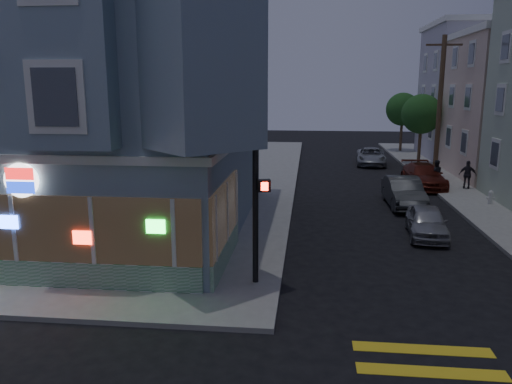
% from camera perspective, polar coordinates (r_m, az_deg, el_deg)
% --- Properties ---
extents(ground, '(120.00, 120.00, 0.00)m').
position_cam_1_polar(ground, '(11.74, -14.39, -19.34)').
color(ground, black).
rests_on(ground, ground).
extents(sidewalk_nw, '(33.00, 42.00, 0.15)m').
position_cam_1_polar(sidewalk_nw, '(37.14, -21.70, 1.93)').
color(sidewalk_nw, gray).
rests_on(sidewalk_nw, ground).
extents(corner_building, '(14.60, 14.60, 11.40)m').
position_cam_1_polar(corner_building, '(22.55, -19.93, 10.76)').
color(corner_building, gray).
rests_on(corner_building, sidewalk_nw).
extents(row_house_d, '(12.00, 8.60, 10.50)m').
position_cam_1_polar(row_house_d, '(46.11, 26.50, 10.00)').
color(row_house_d, '#ACA7B8').
rests_on(row_house_d, sidewalk_ne).
extents(utility_pole, '(2.20, 0.30, 9.00)m').
position_cam_1_polar(utility_pole, '(34.36, 20.25, 9.23)').
color(utility_pole, '#4C3826').
rests_on(utility_pole, sidewalk_ne).
extents(street_tree_near, '(3.00, 3.00, 5.30)m').
position_cam_1_polar(street_tree_near, '(40.28, 18.39, 8.43)').
color(street_tree_near, '#4C3826').
rests_on(street_tree_near, sidewalk_ne).
extents(street_tree_far, '(3.00, 3.00, 5.30)m').
position_cam_1_polar(street_tree_far, '(48.12, 16.41, 9.05)').
color(street_tree_far, '#4C3826').
rests_on(street_tree_far, sidewalk_ne).
extents(pedestrian_a, '(0.78, 0.61, 1.59)m').
position_cam_1_polar(pedestrian_a, '(31.54, 19.86, 2.02)').
color(pedestrian_a, black).
rests_on(pedestrian_a, sidewalk_ne).
extents(pedestrian_b, '(1.03, 0.63, 1.64)m').
position_cam_1_polar(pedestrian_b, '(31.57, 23.04, 1.83)').
color(pedestrian_b, '#27242C').
rests_on(pedestrian_b, sidewalk_ne).
extents(parked_car_a, '(1.84, 3.82, 1.26)m').
position_cam_1_polar(parked_car_a, '(21.49, 18.93, -3.22)').
color(parked_car_a, '#96979D').
rests_on(parked_car_a, ground).
extents(parked_car_b, '(1.68, 4.56, 1.49)m').
position_cam_1_polar(parked_car_b, '(26.42, 16.52, -0.03)').
color(parked_car_b, '#35383A').
rests_on(parked_car_b, ground).
extents(parked_car_c, '(2.19, 4.95, 1.41)m').
position_cam_1_polar(parked_car_c, '(31.85, 18.60, 1.76)').
color(parked_car_c, '#5E1F15').
rests_on(parked_car_c, ground).
extents(parked_car_d, '(2.57, 4.92, 1.32)m').
position_cam_1_polar(parked_car_d, '(39.93, 13.04, 3.98)').
color(parked_car_d, '#92959B').
rests_on(parked_car_d, ground).
extents(traffic_signal, '(0.69, 0.62, 5.55)m').
position_cam_1_polar(traffic_signal, '(14.43, -0.03, 3.53)').
color(traffic_signal, black).
rests_on(traffic_signal, sidewalk_nw).
extents(fire_hydrant, '(0.41, 0.24, 0.71)m').
position_cam_1_polar(fire_hydrant, '(27.99, 25.23, -0.50)').
color(fire_hydrant, silver).
rests_on(fire_hydrant, sidewalk_ne).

